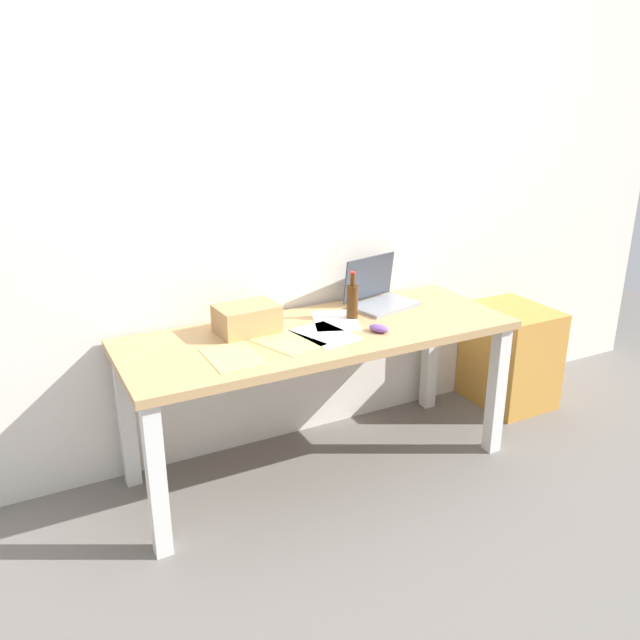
% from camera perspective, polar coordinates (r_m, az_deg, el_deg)
% --- Properties ---
extents(ground_plane, '(8.00, 8.00, 0.00)m').
position_cam_1_polar(ground_plane, '(3.33, 0.00, -12.75)').
color(ground_plane, slate).
extents(back_wall, '(5.20, 0.08, 2.60)m').
position_cam_1_polar(back_wall, '(3.21, -3.36, 10.93)').
color(back_wall, silver).
rests_on(back_wall, ground).
extents(desk, '(1.86, 0.68, 0.73)m').
position_cam_1_polar(desk, '(3.04, 0.00, -2.61)').
color(desk, tan).
rests_on(desk, ground).
extents(laptop_right, '(0.38, 0.31, 0.25)m').
position_cam_1_polar(laptop_right, '(3.35, 5.23, 2.23)').
color(laptop_right, gray).
rests_on(laptop_right, desk).
extents(beer_bottle, '(0.06, 0.06, 0.24)m').
position_cam_1_polar(beer_bottle, '(3.14, 2.89, 1.76)').
color(beer_bottle, '#47280F').
rests_on(beer_bottle, desk).
extents(computer_mouse, '(0.10, 0.12, 0.03)m').
position_cam_1_polar(computer_mouse, '(2.99, 5.25, -0.75)').
color(computer_mouse, '#724799').
rests_on(computer_mouse, desk).
extents(cardboard_box, '(0.29, 0.21, 0.13)m').
position_cam_1_polar(cardboard_box, '(2.98, -6.52, 0.11)').
color(cardboard_box, tan).
rests_on(cardboard_box, desk).
extents(paper_sheet_center, '(0.26, 0.33, 0.00)m').
position_cam_1_polar(paper_sheet_center, '(2.94, 0.45, -1.31)').
color(paper_sheet_center, white).
rests_on(paper_sheet_center, desk).
extents(paper_yellow_folder, '(0.29, 0.35, 0.00)m').
position_cam_1_polar(paper_yellow_folder, '(2.86, -2.88, -1.96)').
color(paper_yellow_folder, '#F4E06B').
rests_on(paper_yellow_folder, desk).
extents(paper_sheet_near_back, '(0.30, 0.35, 0.00)m').
position_cam_1_polar(paper_sheet_near_back, '(3.12, 1.38, -0.05)').
color(paper_sheet_near_back, white).
rests_on(paper_sheet_near_back, desk).
extents(paper_sheet_front_left, '(0.21, 0.30, 0.00)m').
position_cam_1_polar(paper_sheet_front_left, '(2.73, -7.76, -3.23)').
color(paper_sheet_front_left, '#F4E06B').
rests_on(paper_sheet_front_left, desk).
extents(filing_cabinet, '(0.40, 0.48, 0.59)m').
position_cam_1_polar(filing_cabinet, '(4.00, 16.52, -3.04)').
color(filing_cabinet, '#C68938').
rests_on(filing_cabinet, ground).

